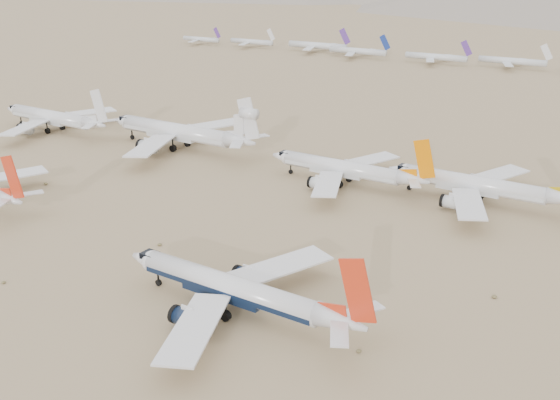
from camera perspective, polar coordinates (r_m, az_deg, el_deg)
name	(u,v)px	position (r m, az deg, el deg)	size (l,w,h in m)	color
ground	(231,314)	(113.18, -4.50, -10.32)	(7000.00, 7000.00, 0.00)	olive
main_airliner	(239,290)	(110.67, -3.80, -8.25)	(48.63, 47.50, 17.16)	silver
row2_gold_tail	(481,186)	(168.11, 17.93, 1.24)	(48.73, 47.65, 17.35)	silver
row2_orange_tail	(347,169)	(174.51, 6.15, 2.82)	(46.80, 45.78, 16.69)	silver
row2_white_trijet	(183,132)	(209.59, -8.86, 6.15)	(58.45, 57.13, 20.71)	silver
row2_white_twin	(55,118)	(244.17, -19.90, 7.06)	(51.78, 50.67, 18.50)	silver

